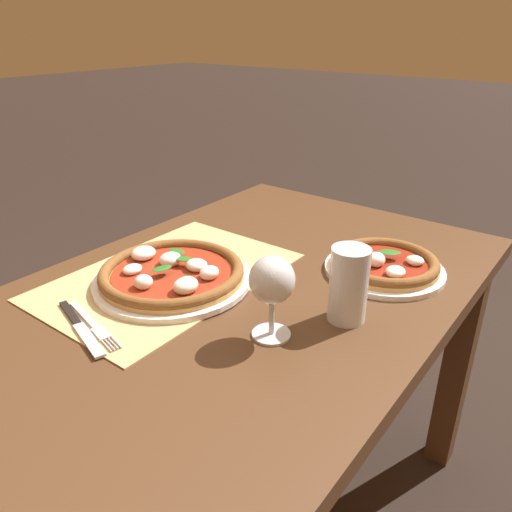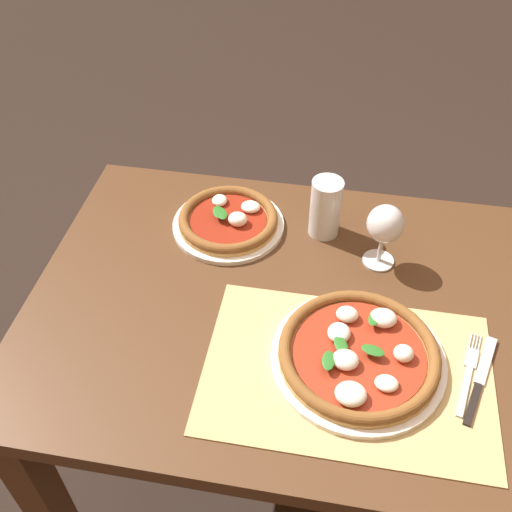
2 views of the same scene
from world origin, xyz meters
name	(u,v)px [view 1 (image 1 of 2)]	position (x,y,z in m)	size (l,w,h in m)	color
dining_table	(238,333)	(0.00, 0.00, 0.63)	(1.26, 0.81, 0.74)	#4C301C
paper_placemat	(169,276)	(0.05, -0.15, 0.74)	(0.54, 0.36, 0.00)	tan
pizza_near	(172,274)	(0.07, -0.12, 0.76)	(0.33, 0.33, 0.05)	white
pizza_far	(385,265)	(-0.26, 0.22, 0.76)	(0.26, 0.26, 0.05)	white
wine_glass	(272,284)	(0.10, 0.16, 0.85)	(0.08, 0.08, 0.16)	silver
pint_glass	(348,286)	(-0.03, 0.24, 0.81)	(0.07, 0.07, 0.15)	silver
fork	(93,325)	(0.27, -0.12, 0.75)	(0.06, 0.20, 0.00)	#B7B7BC
knife	(80,328)	(0.29, -0.13, 0.75)	(0.08, 0.21, 0.01)	black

